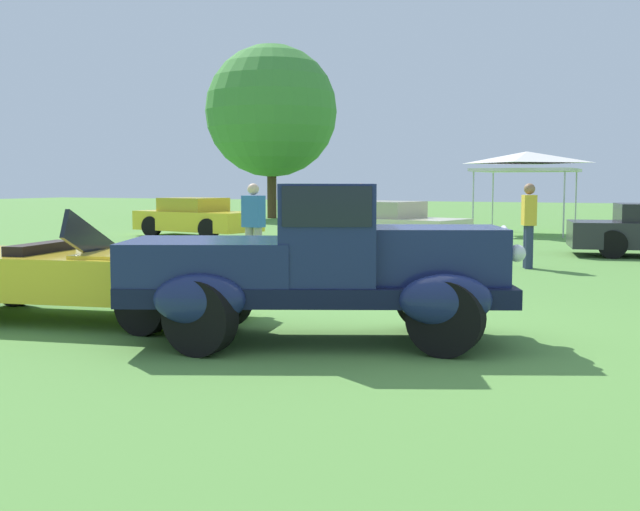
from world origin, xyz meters
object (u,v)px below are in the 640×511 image
Objects in this scene: neighbor_convertible at (80,273)px; show_car_cream at (388,225)px; feature_pickup_truck at (321,262)px; spectator_near_truck at (361,219)px; canopy_tent_left_field at (527,160)px; spectator_between_cars at (253,224)px; show_car_yellow at (196,218)px; spectator_by_row at (529,223)px.

neighbor_convertible reaches higher than show_car_cream.
neighbor_convertible is at bearing -89.30° from show_car_cream.
feature_pickup_truck is 2.54× the size of spectator_near_truck.
canopy_tent_left_field is at bearing 73.47° from show_car_cream.
show_car_cream is 2.50× the size of spectator_between_cars.
show_car_yellow is 2.59× the size of spectator_by_row.
spectator_between_cars is at bearing 96.47° from neighbor_convertible.
spectator_by_row is at bearing 0.03° from spectator_near_truck.
spectator_near_truck is at bearing -33.15° from show_car_yellow.
show_car_cream is at bearing 106.57° from feature_pickup_truck.
spectator_by_row reaches higher than show_car_yellow.
spectator_by_row is at bearing 31.71° from spectator_between_cars.
neighbor_convertible is 2.74× the size of spectator_by_row.
canopy_tent_left_field is (-1.29, 18.93, 1.56)m from feature_pickup_truck.
spectator_by_row reaches higher than neighbor_convertible.
spectator_between_cars is 13.78m from canopy_tent_left_field.
spectator_near_truck is at bearing 109.07° from feature_pickup_truck.
spectator_by_row is at bearing -79.35° from canopy_tent_left_field.
spectator_between_cars is at bearing -50.17° from show_car_yellow.
feature_pickup_truck reaches higher than show_car_yellow.
spectator_near_truck is 3.58m from spectator_by_row.
show_car_yellow is at bearing -148.35° from canopy_tent_left_field.
neighbor_convertible is 1.48× the size of canopy_tent_left_field.
neighbor_convertible is at bearing -61.78° from show_car_yellow.
feature_pickup_truck reaches higher than neighbor_convertible.
spectator_near_truck reaches higher than neighbor_convertible.
spectator_between_cars is at bearing 125.69° from feature_pickup_truck.
neighbor_convertible is 2.74× the size of spectator_between_cars.
show_car_cream is at bearing -13.38° from show_car_yellow.
canopy_tent_left_field reaches higher than show_car_yellow.
feature_pickup_truck reaches higher than spectator_near_truck.
neighbor_convertible is 19.12m from canopy_tent_left_field.
feature_pickup_truck is 8.83m from spectator_near_truck.
show_car_yellow is 2.59× the size of spectator_near_truck.
neighbor_convertible reaches higher than show_car_yellow.
feature_pickup_truck is at bearing -51.82° from show_car_yellow.
canopy_tent_left_field is at bearing 83.89° from neighbor_convertible.
neighbor_convertible is at bearing -92.97° from spectator_near_truck.
feature_pickup_truck reaches higher than spectator_by_row.
show_car_yellow is at bearing 128.18° from feature_pickup_truck.
feature_pickup_truck is 0.98× the size of show_car_yellow.
spectator_by_row is (11.14, -4.94, 0.31)m from show_car_yellow.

